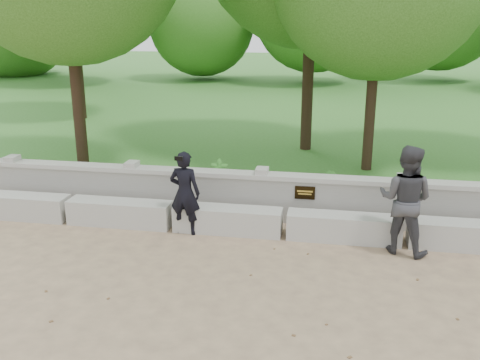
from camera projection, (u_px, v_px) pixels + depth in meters
The scene contains 8 objects.
ground at pixel (271, 288), 7.48m from camera, with size 80.00×80.00×0.00m, color tan.
lawn at pixel (315, 111), 20.61m from camera, with size 40.00×22.00×0.25m, color #386E27.
concrete_bench at pixel (285, 224), 9.20m from camera, with size 11.90×0.45×0.45m.
parapet_wall at pixel (289, 198), 9.79m from camera, with size 12.50×0.35×0.90m.
man_main at pixel (185, 193), 9.17m from camera, with size 0.57×0.51×1.48m.
visitor_left at pixel (405, 200), 8.40m from camera, with size 1.04×0.93×1.76m.
shrub_a at pixel (219, 176), 10.66m from camera, with size 0.36×0.24×0.68m, color #39812B.
shrub_b at pixel (330, 185), 10.31m from camera, with size 0.30×0.24×0.54m, color #39812B.
Camera 1 is at (0.76, -6.68, 3.65)m, focal length 40.00 mm.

